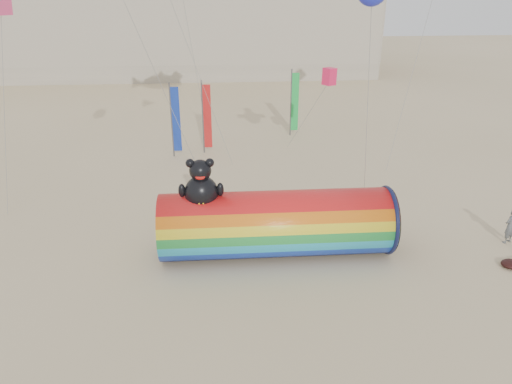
{
  "coord_description": "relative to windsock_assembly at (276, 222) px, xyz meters",
  "views": [
    {
      "loc": [
        -1.14,
        -20.07,
        12.09
      ],
      "look_at": [
        0.5,
        1.5,
        2.4
      ],
      "focal_mm": 35.0,
      "sensor_mm": 36.0,
      "label": 1
    }
  ],
  "objects": [
    {
      "name": "festival_banners",
      "position": [
        -1.79,
        15.25,
        1.03
      ],
      "size": [
        9.5,
        4.37,
        5.2
      ],
      "color": "#59595E",
      "rests_on": "ground"
    },
    {
      "name": "kite_handler",
      "position": [
        11.28,
        0.12,
        -0.71
      ],
      "size": [
        0.77,
        0.67,
        1.78
      ],
      "primitive_type": "imported",
      "rotation": [
        0.0,
        0.0,
        3.6
      ],
      "color": "#595E61",
      "rests_on": "ground"
    },
    {
      "name": "windsock_assembly",
      "position": [
        0.0,
        0.0,
        0.0
      ],
      "size": [
        10.49,
        3.19,
        4.84
      ],
      "color": "red",
      "rests_on": "ground"
    },
    {
      "name": "ground",
      "position": [
        -1.28,
        0.14,
        -1.6
      ],
      "size": [
        160.0,
        160.0,
        0.0
      ],
      "primitive_type": "plane",
      "color": "#CCB58C",
      "rests_on": "ground"
    }
  ]
}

